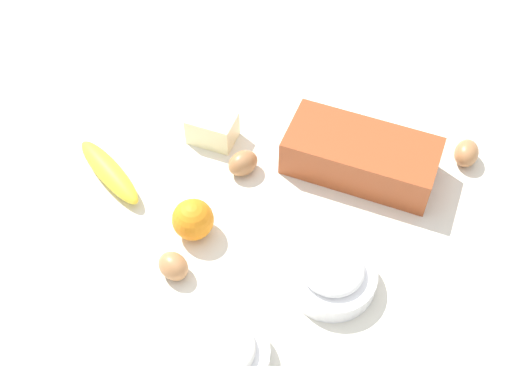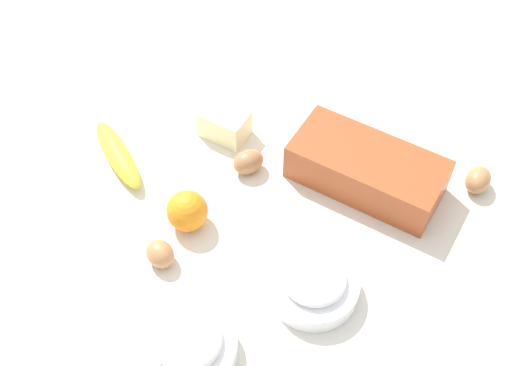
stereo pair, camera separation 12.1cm
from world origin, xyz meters
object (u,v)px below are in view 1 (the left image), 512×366
Objects in this scene: orange_fruit at (193,220)px; butter_block at (212,128)px; egg_loose at (173,266)px; loaf_pan at (361,155)px; egg_beside_bowl at (466,153)px; egg_near_butter at (243,163)px; banana at (109,172)px; flour_bowl at (221,352)px; sugar_bowl at (332,274)px.

butter_block is at bearing 117.66° from orange_fruit.
butter_block reaches higher than egg_loose.
egg_beside_bowl is at bearing 27.73° from loaf_pan.
banana is at bearing -141.89° from egg_near_butter.
flour_bowl and sugar_bowl have the same top height.
flour_bowl is at bearing -42.90° from orange_fruit.
orange_fruit reaches higher than butter_block.
butter_block reaches higher than egg_beside_bowl.
sugar_bowl is at bearing -23.45° from butter_block.
egg_beside_bowl is at bearing 37.61° from banana.
orange_fruit is 1.22× the size of egg_near_butter.
egg_beside_bowl is 1.08× the size of egg_loose.
banana is 2.57× the size of orange_fruit.
flour_bowl reaches higher than egg_loose.
egg_near_butter is at bearing 38.11° from banana.
sugar_bowl is 0.46m from banana.
flour_bowl reaches higher than banana.
sugar_bowl is 0.29m from egg_near_butter.
sugar_bowl is at bearing 71.37° from flour_bowl.
egg_loose is at bearing -74.82° from orange_fruit.
banana is 3.37× the size of egg_loose.
egg_near_butter is at bearing -20.23° from butter_block.
flour_bowl is 0.47m from butter_block.
sugar_bowl is at bearing 4.45° from banana.
banana is 0.68m from egg_beside_bowl.
sugar_bowl is 2.04× the size of orange_fruit.
loaf_pan reaches higher than egg_beside_bowl.
butter_block is (-0.29, 0.37, 0.00)m from flour_bowl.
orange_fruit reaches higher than banana.
butter_block is at bearing 127.84° from flour_bowl.
banana is at bearing -175.55° from sugar_bowl.
sugar_bowl is 0.79× the size of banana.
sugar_bowl is 2.48× the size of egg_beside_bowl.
egg_loose is at bearing 152.62° from flour_bowl.
egg_near_butter is (-0.19, 0.33, -0.00)m from flour_bowl.
orange_fruit is at bearing -87.41° from egg_near_butter.
sugar_bowl is at bearing 9.95° from orange_fruit.
orange_fruit is 1.31× the size of egg_loose.
egg_loose is at bearing -121.22° from egg_beside_bowl.
flour_bowl is 2.48× the size of egg_near_butter.
egg_loose is at bearing -22.70° from banana.
butter_block is (-0.36, 0.16, 0.00)m from sugar_bowl.
egg_near_butter reaches higher than egg_loose.
flour_bowl is at bearing -27.38° from egg_loose.
butter_block is 1.49× the size of egg_near_butter.
egg_loose is at bearing -124.00° from loaf_pan.
egg_beside_bowl is at bearing 51.83° from orange_fruit.
loaf_pan is 0.26m from sugar_bowl.
loaf_pan is 0.46m from flour_bowl.
banana is 0.25m from egg_loose.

